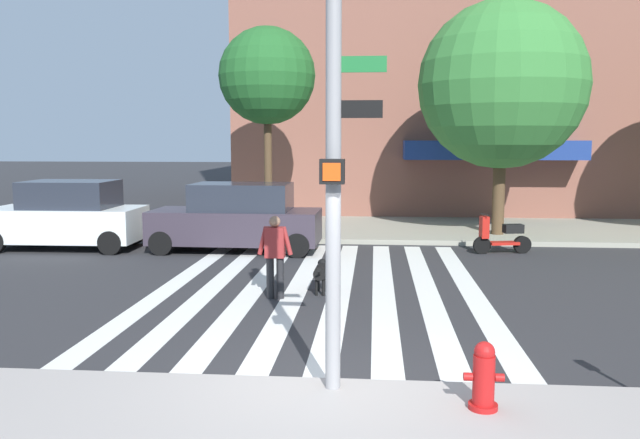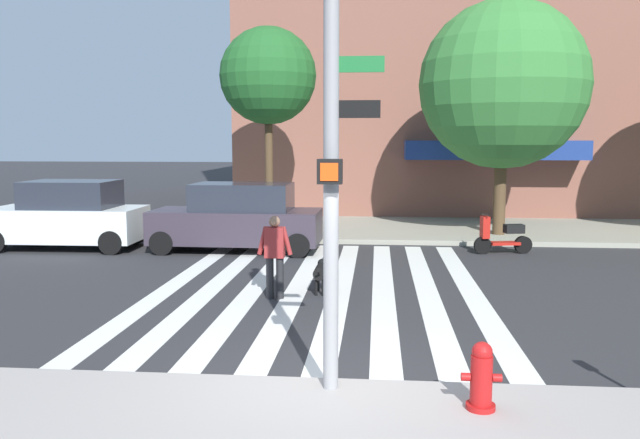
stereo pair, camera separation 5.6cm
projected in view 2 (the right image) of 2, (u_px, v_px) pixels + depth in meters
ground_plane at (346, 287)px, 13.78m from camera, size 160.00×160.00×0.00m
sidewalk_far at (358, 229)px, 22.40m from camera, size 80.00×6.00×0.15m
crosswalk_stripes at (320, 286)px, 13.83m from camera, size 6.75×10.86×0.01m
traffic_light_pole at (332, 103)px, 7.32m from camera, size 0.74×0.46×5.80m
fire_hydrant at (481, 377)px, 7.11m from camera, size 0.44×0.32×0.76m
parked_car_near_curb at (68, 216)px, 18.61m from camera, size 4.29×2.09×1.96m
parked_car_behind_first at (238, 218)px, 18.18m from camera, size 4.73×2.02×1.91m
parked_scooter at (503, 236)px, 17.79m from camera, size 1.62×0.60×1.11m
street_tree_nearest at (268, 77)px, 20.78m from camera, size 3.11×3.11×6.57m
street_tree_middle at (503, 85)px, 19.96m from camera, size 5.18×5.18×7.25m
pedestrian_dog_walker at (275, 252)px, 12.69m from camera, size 0.70×0.24×1.64m
dog_on_leash at (321, 271)px, 13.22m from camera, size 0.27×0.97×0.65m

